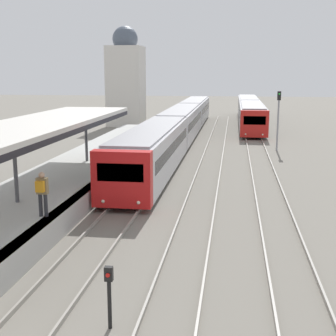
% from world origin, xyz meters
% --- Properties ---
extents(platform_canopy, '(4.00, 23.01, 3.03)m').
position_xyz_m(platform_canopy, '(-3.77, 10.81, 3.89)').
color(platform_canopy, beige).
rests_on(platform_canopy, station_platform).
extents(person_on_platform, '(0.40, 0.40, 1.66)m').
position_xyz_m(person_on_platform, '(-1.99, 9.09, 1.96)').
color(person_on_platform, '#2D2D33').
rests_on(person_on_platform, station_platform).
extents(train_near, '(2.69, 46.85, 2.92)m').
position_xyz_m(train_near, '(0.00, 36.27, 1.63)').
color(train_near, red).
rests_on(train_near, ground_plane).
extents(train_far, '(2.61, 30.18, 2.87)m').
position_xyz_m(train_far, '(6.74, 52.12, 1.60)').
color(train_far, red).
rests_on(train_far, ground_plane).
extents(signal_post_near, '(0.20, 0.21, 1.61)m').
position_xyz_m(signal_post_near, '(1.97, 3.61, 1.01)').
color(signal_post_near, black).
rests_on(signal_post_near, ground_plane).
extents(signal_mast_far, '(0.28, 0.29, 4.73)m').
position_xyz_m(signal_mast_far, '(8.32, 31.44, 2.99)').
color(signal_mast_far, gray).
rests_on(signal_mast_far, ground_plane).
extents(distant_domed_building, '(4.00, 4.00, 11.40)m').
position_xyz_m(distant_domed_building, '(-7.78, 47.68, 5.34)').
color(distant_domed_building, silver).
rests_on(distant_domed_building, ground_plane).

